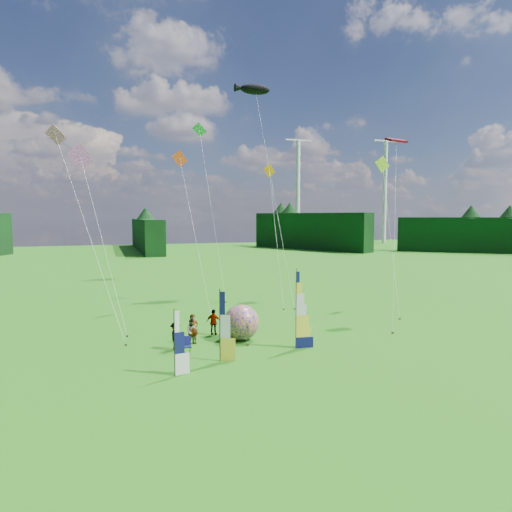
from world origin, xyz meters
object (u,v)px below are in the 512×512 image
object	(u,v)px
side_banner_far	(174,344)
spectator_b	(192,332)
bol_inflatable	(241,322)
spectator_d	(214,322)
feather_banner_main	(296,310)
spectator_c	(175,336)
spectator_a	(193,329)
camp_chair	(186,345)
kite_whale	(272,176)
side_banner_left	(220,326)

from	to	relation	value
side_banner_far	spectator_b	size ratio (longest dim) A/B	2.08
bol_inflatable	spectator_b	bearing A→B (deg)	179.03
side_banner_far	spectator_b	distance (m)	5.71
spectator_d	side_banner_far	bearing A→B (deg)	93.96
feather_banner_main	spectator_b	xyz separation A→B (m)	(-5.70, 2.91, -1.53)
spectator_c	bol_inflatable	bearing A→B (deg)	-64.66
spectator_a	spectator_b	size ratio (longest dim) A/B	1.17
bol_inflatable	spectator_a	size ratio (longest dim) A/B	1.24
spectator_c	spectator_a	bearing A→B (deg)	-38.25
spectator_c	side_banner_far	bearing A→B (deg)	-174.03
camp_chair	feather_banner_main	bearing A→B (deg)	-7.75
bol_inflatable	spectator_a	distance (m)	3.09
camp_chair	kite_whale	distance (m)	22.87
spectator_c	spectator_d	xyz separation A→B (m)	(2.93, 2.56, 0.04)
spectator_c	kite_whale	world-z (taller)	kite_whale
kite_whale	spectator_b	bearing A→B (deg)	-131.31
side_banner_left	spectator_d	distance (m)	5.67
side_banner_left	kite_whale	bearing A→B (deg)	83.65
spectator_c	side_banner_left	bearing A→B (deg)	-130.98
feather_banner_main	side_banner_left	bearing A→B (deg)	-163.59
side_banner_far	spectator_a	distance (m)	5.79
feather_banner_main	bol_inflatable	size ratio (longest dim) A/B	2.04
feather_banner_main	camp_chair	world-z (taller)	feather_banner_main
camp_chair	spectator_b	bearing A→B (deg)	71.22
kite_whale	side_banner_left	bearing A→B (deg)	-123.23
side_banner_far	bol_inflatable	xyz separation A→B (m)	(5.02, 5.27, -0.49)
spectator_a	spectator_c	size ratio (longest dim) A/B	1.11
side_banner_far	spectator_c	world-z (taller)	side_banner_far
spectator_b	spectator_c	bearing A→B (deg)	-134.60
side_banner_left	spectator_c	distance (m)	3.71
side_banner_far	spectator_d	bearing A→B (deg)	52.64
side_banner_far	kite_whale	size ratio (longest dim) A/B	0.14
side_banner_far	spectator_c	distance (m)	4.61
feather_banner_main	spectator_c	distance (m)	7.32
spectator_d	spectator_a	bearing A→B (deg)	75.25
bol_inflatable	spectator_c	size ratio (longest dim) A/B	1.38
spectator_b	spectator_a	bearing A→B (deg)	56.23
spectator_b	kite_whale	bearing A→B (deg)	62.86
side_banner_left	bol_inflatable	bearing A→B (deg)	80.04
side_banner_far	bol_inflatable	distance (m)	7.30
side_banner_left	spectator_c	bearing A→B (deg)	146.14
side_banner_far	camp_chair	bearing A→B (deg)	60.98
bol_inflatable	camp_chair	world-z (taller)	bol_inflatable
spectator_b	spectator_c	distance (m)	1.43
spectator_a	spectator_c	distance (m)	1.54
side_banner_far	kite_whale	world-z (taller)	kite_whale
spectator_b	side_banner_far	bearing A→B (deg)	-99.95
side_banner_left	spectator_a	world-z (taller)	side_banner_left
side_banner_far	bol_inflatable	bearing A→B (deg)	36.37
side_banner_left	bol_inflatable	xyz separation A→B (m)	(2.33, 3.72, -0.78)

